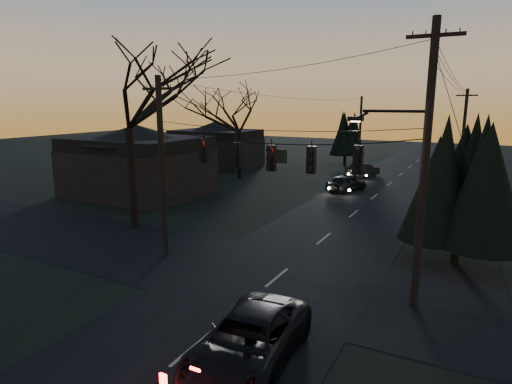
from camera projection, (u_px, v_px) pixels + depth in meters
The scene contains 16 objects.
main_road at pixel (345, 221), 26.77m from camera, with size 8.00×120.00×0.02m, color black.
cross_road at pixel (277, 278), 18.13m from camera, with size 60.00×7.00×0.02m, color black.
utility_pole_right at pixel (413, 306), 15.60m from camera, with size 5.00×0.30×10.00m, color black, non-canonical shape.
utility_pole_left at pixel (166, 255), 20.88m from camera, with size 1.80×0.30×8.50m, color black, non-canonical shape.
utility_pole_far_r at pixel (458, 182), 39.80m from camera, with size 1.80×0.30×8.50m, color black, non-canonical shape.
utility_pole_far_l at pixel (358, 163), 51.99m from camera, with size 0.30×0.30×8.00m, color black, non-canonical shape.
span_signal_assembly at pixel (273, 156), 17.17m from camera, with size 11.50×0.44×1.67m.
bare_tree_left at pixel (126, 85), 23.74m from camera, with size 9.39×9.39×11.75m.
evergreen_right at pixel (463, 173), 18.91m from camera, with size 3.99×3.99×7.27m.
bare_tree_dist at pixel (239, 113), 40.46m from camera, with size 7.53×7.53×8.96m.
evergreen_dist at pixel (346, 134), 50.18m from camera, with size 3.29×3.29×6.16m.
house_left_near at pixel (138, 160), 34.00m from camera, with size 10.00×8.00×5.60m.
house_left_far at pixel (216, 144), 49.24m from camera, with size 9.00×7.00×5.20m.
suv_near at pixel (249, 341), 12.03m from camera, with size 2.38×5.16×1.43m, color black.
sedan_oncoming_a at pixel (347, 183), 35.60m from camera, with size 1.64×4.06×1.38m, color black.
sedan_oncoming_b at pixel (363, 170), 42.46m from camera, with size 1.44×4.13×1.36m, color black.
Camera 1 is at (7.18, -5.42, 7.30)m, focal length 30.00 mm.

